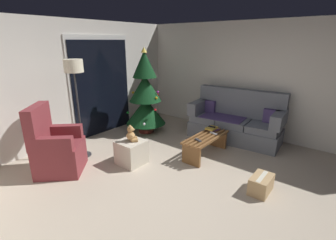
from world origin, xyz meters
name	(u,v)px	position (x,y,z in m)	size (l,w,h in m)	color
ground_plane	(188,192)	(0.00, 0.00, 0.00)	(7.00, 7.00, 0.00)	#B2A38E
wall_back	(65,84)	(0.00, 3.06, 1.25)	(5.72, 0.12, 2.50)	silver
wall_right	(265,81)	(2.86, 0.00, 1.25)	(0.12, 6.00, 2.50)	silver
patio_door_frame	(102,86)	(0.82, 2.99, 1.10)	(1.60, 0.02, 2.20)	silver
patio_door_glass	(102,88)	(0.82, 2.97, 1.05)	(1.50, 0.02, 2.10)	black
couch	(236,122)	(2.32, 0.35, 0.40)	(0.93, 1.99, 1.08)	slate
coffee_table	(206,142)	(1.20, 0.43, 0.26)	(1.10, 0.40, 0.39)	brown
remote_silver	(214,133)	(1.39, 0.38, 0.40)	(0.04, 0.16, 0.02)	#ADADB2
remote_graphite	(198,140)	(0.92, 0.43, 0.40)	(0.04, 0.16, 0.02)	#333338
book_stack	(212,129)	(1.55, 0.50, 0.42)	(0.26, 0.22, 0.06)	#6B3D7A
cell_phone	(212,127)	(1.56, 0.51, 0.45)	(0.07, 0.14, 0.01)	black
christmas_tree	(145,96)	(1.41, 2.18, 0.87)	(0.92, 0.92, 1.95)	#4C1E19
armchair	(56,149)	(-0.85, 2.04, 0.40)	(0.97, 0.97, 1.13)	maroon
floor_lamp	(75,76)	(-0.26, 2.22, 1.51)	(0.32, 0.32, 1.78)	#2D2D30
ottoman	(131,152)	(0.10, 1.29, 0.21)	(0.44, 0.44, 0.42)	beige
teddy_bear_honey	(131,135)	(0.11, 1.28, 0.54)	(0.22, 0.21, 0.29)	tan
cardboard_box_taped_mid_floor	(261,184)	(0.66, -0.80, 0.12)	(0.42, 0.26, 0.25)	tan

